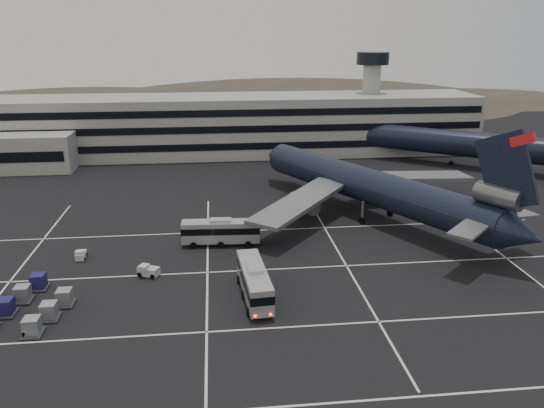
{
  "coord_description": "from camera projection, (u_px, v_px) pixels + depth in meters",
  "views": [
    {
      "loc": [
        -4.57,
        -57.51,
        29.29
      ],
      "look_at": [
        3.52,
        15.54,
        5.0
      ],
      "focal_mm": 35.0,
      "sensor_mm": 36.0,
      "label": 1
    }
  ],
  "objects": [
    {
      "name": "ground",
      "position": [
        257.0,
        284.0,
        63.94
      ],
      "size": [
        260.0,
        260.0,
        0.0
      ],
      "primitive_type": "plane",
      "color": "black",
      "rests_on": "ground"
    },
    {
      "name": "lane_markings",
      "position": [
        264.0,
        281.0,
        64.72
      ],
      "size": [
        90.0,
        55.62,
        0.01
      ],
      "color": "silver",
      "rests_on": "ground"
    },
    {
      "name": "terminal",
      "position": [
        220.0,
        126.0,
        128.6
      ],
      "size": [
        125.0,
        26.0,
        24.0
      ],
      "color": "gray",
      "rests_on": "ground"
    },
    {
      "name": "hills",
      "position": [
        266.0,
        129.0,
        230.04
      ],
      "size": [
        352.0,
        180.0,
        44.0
      ],
      "color": "#38332B",
      "rests_on": "ground"
    },
    {
      "name": "trijet_main",
      "position": [
        371.0,
        186.0,
        85.18
      ],
      "size": [
        42.2,
        52.86,
        18.08
      ],
      "rotation": [
        0.0,
        0.0,
        0.5
      ],
      "color": "black",
      "rests_on": "ground"
    },
    {
      "name": "trijet_far",
      "position": [
        458.0,
        142.0,
        117.57
      ],
      "size": [
        49.41,
        39.63,
        18.08
      ],
      "rotation": [
        0.0,
        0.0,
        0.94
      ],
      "color": "black",
      "rests_on": "ground"
    },
    {
      "name": "bus_near",
      "position": [
        254.0,
        280.0,
        60.12
      ],
      "size": [
        3.58,
        11.51,
        4.0
      ],
      "rotation": [
        0.0,
        0.0,
        0.08
      ],
      "color": "#9FA2A7",
      "rests_on": "ground"
    },
    {
      "name": "bus_far",
      "position": [
        221.0,
        231.0,
        75.06
      ],
      "size": [
        11.17,
        3.32,
        3.9
      ],
      "rotation": [
        0.0,
        0.0,
        1.51
      ],
      "color": "#9FA2A7",
      "rests_on": "ground"
    },
    {
      "name": "tug_a",
      "position": [
        81.0,
        255.0,
        70.77
      ],
      "size": [
        1.35,
        2.17,
        1.36
      ],
      "rotation": [
        0.0,
        0.0,
        0.03
      ],
      "color": "#BBBBB6",
      "rests_on": "ground"
    },
    {
      "name": "tug_b",
      "position": [
        149.0,
        271.0,
        65.91
      ],
      "size": [
        2.89,
        2.42,
        1.61
      ],
      "rotation": [
        0.0,
        0.0,
        1.13
      ],
      "color": "#BBBBB6",
      "rests_on": "ground"
    },
    {
      "name": "uld_cluster",
      "position": [
        29.0,
        305.0,
        57.27
      ],
      "size": [
        9.07,
        12.94,
        1.89
      ],
      "rotation": [
        0.0,
        0.0,
        -0.28
      ],
      "color": "#2D2D30",
      "rests_on": "ground"
    }
  ]
}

